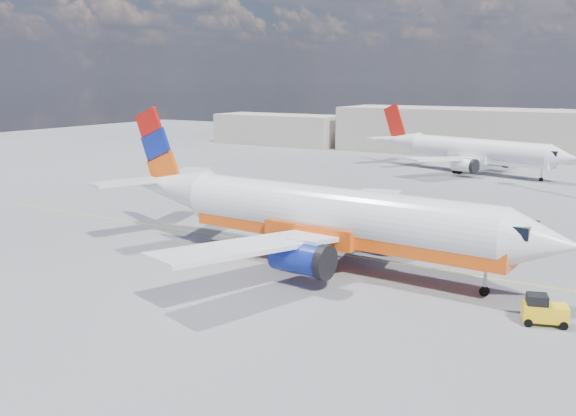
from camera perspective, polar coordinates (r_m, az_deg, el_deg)
The scene contains 8 objects.
ground at distance 48.60m, azimuth -0.98°, elevation -4.35°, with size 240.00×240.00×0.00m, color #59595E.
taxi_line at distance 51.06m, azimuth 0.83°, elevation -3.56°, with size 70.00×0.15×0.01m, color yellow.
terminal_main at distance 116.61m, azimuth 21.48°, elevation 6.12°, with size 70.00×14.00×8.00m, color #B0A898.
terminal_annex at distance 132.06m, azimuth -0.79°, elevation 7.00°, with size 26.00×10.00×6.00m, color #B0A898.
main_jet at distance 45.74m, azimuth 2.86°, elevation -0.63°, with size 36.35×28.70×11.02m.
second_jet at distance 94.77m, azimuth 16.08°, elevation 4.90°, with size 31.26×23.83×9.46m.
gse_tug at distance 38.13m, azimuth 21.76°, elevation -8.44°, with size 2.62×2.07×1.67m.
traffic_cone at distance 52.34m, azimuth -4.77°, elevation -2.90°, with size 0.44×0.44×0.61m.
Camera 1 is at (25.02, -39.50, 13.23)m, focal length 40.00 mm.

